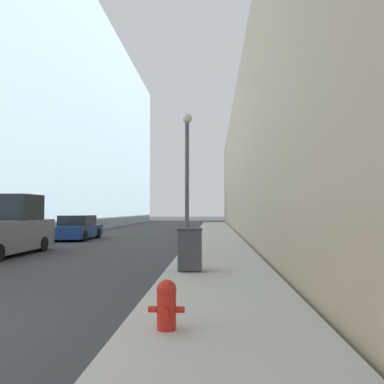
% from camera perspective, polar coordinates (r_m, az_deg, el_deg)
% --- Properties ---
extents(sidewalk_right, '(2.99, 60.00, 0.14)m').
position_cam_1_polar(sidewalk_right, '(22.43, 3.72, -7.20)').
color(sidewalk_right, '#B7B2A8').
rests_on(sidewalk_right, ground).
extents(building_left_glass, '(12.00, 60.00, 20.79)m').
position_cam_1_polar(building_left_glass, '(35.55, -24.79, 11.46)').
color(building_left_glass, '#99B7C6').
rests_on(building_left_glass, ground).
extents(building_right_stone, '(12.00, 60.00, 11.41)m').
position_cam_1_polar(building_right_stone, '(31.58, 17.53, 4.44)').
color(building_right_stone, tan).
rests_on(building_right_stone, ground).
extents(fire_hydrant, '(0.51, 0.39, 0.69)m').
position_cam_1_polar(fire_hydrant, '(5.44, -3.91, -16.56)').
color(fire_hydrant, red).
rests_on(fire_hydrant, sidewalk_right).
extents(trash_bin, '(0.65, 0.66, 1.16)m').
position_cam_1_polar(trash_bin, '(10.36, -0.30, -8.65)').
color(trash_bin, '#3D3D42').
rests_on(trash_bin, sidewalk_right).
extents(lamppost, '(0.40, 0.40, 5.46)m').
position_cam_1_polar(lamppost, '(14.57, -0.77, 3.07)').
color(lamppost, '#4C4C51').
rests_on(lamppost, sidewalk_right).
extents(pickup_truck, '(2.08, 5.55, 2.46)m').
position_cam_1_polar(pickup_truck, '(16.74, -26.88, -5.22)').
color(pickup_truck, slate).
rests_on(pickup_truck, ground).
extents(parked_sedan_near, '(1.97, 4.33, 1.48)m').
position_cam_1_polar(parked_sedan_near, '(24.10, -17.06, -5.32)').
color(parked_sedan_near, navy).
rests_on(parked_sedan_near, ground).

